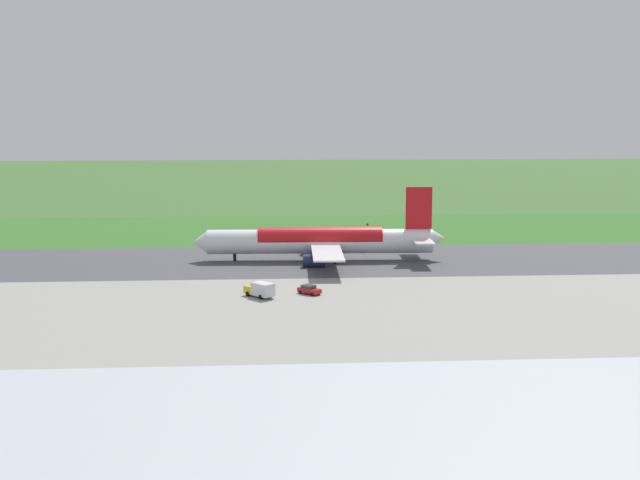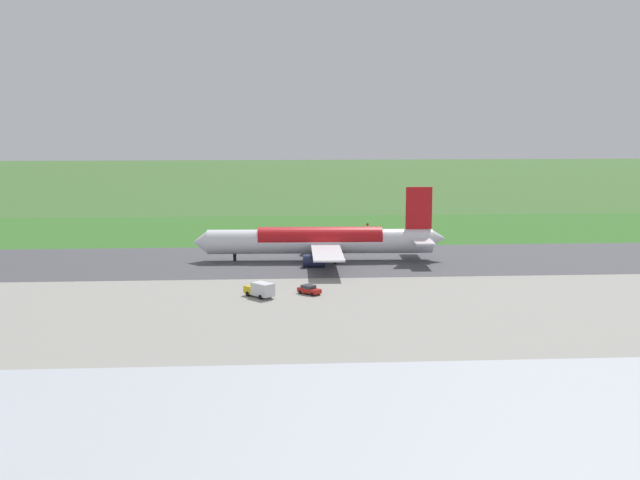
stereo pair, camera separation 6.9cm
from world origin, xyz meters
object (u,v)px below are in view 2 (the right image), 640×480
at_px(airliner_main, 322,241).
at_px(service_truck_fuel, 260,290).
at_px(no_stopping_sign, 367,228).
at_px(traffic_cone_orange, 355,235).
at_px(service_car_followme, 309,290).

bearing_deg(airliner_main, service_truck_fuel, 69.63).
xyz_separation_m(no_stopping_sign, traffic_cone_orange, (3.54, 3.15, -1.45)).
distance_m(service_truck_fuel, traffic_cone_orange, 73.75).
distance_m(airliner_main, service_car_followme, 33.35).
bearing_deg(service_car_followme, traffic_cone_orange, -102.91).
xyz_separation_m(service_car_followme, no_stopping_sign, (-19.06, -70.86, 0.88)).
relative_size(service_truck_fuel, traffic_cone_orange, 10.64).
bearing_deg(service_car_followme, no_stopping_sign, -105.05).
height_order(airliner_main, traffic_cone_orange, airliner_main).
bearing_deg(no_stopping_sign, traffic_cone_orange, 41.69).
bearing_deg(traffic_cone_orange, no_stopping_sign, -138.31).
xyz_separation_m(service_car_followme, service_truck_fuel, (8.49, 2.01, 0.56)).
xyz_separation_m(airliner_main, no_stopping_sign, (-14.60, -38.00, -2.63)).
height_order(airliner_main, service_car_followme, airliner_main).
distance_m(no_stopping_sign, traffic_cone_orange, 4.95).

